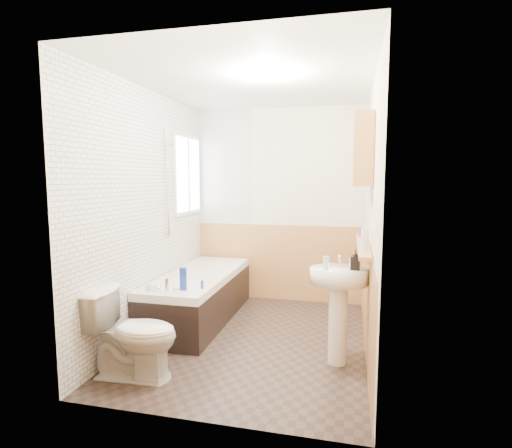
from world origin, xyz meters
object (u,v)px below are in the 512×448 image
(pine_shelf, at_px, (363,245))
(medicine_cabinet, at_px, (363,151))
(bathtub, at_px, (199,295))
(toilet, at_px, (133,334))
(sink, at_px, (338,296))

(pine_shelf, bearing_deg, medicine_cabinet, 163.46)
(bathtub, distance_m, toilet, 1.38)
(pine_shelf, height_order, medicine_cabinet, medicine_cabinet)
(toilet, distance_m, pine_shelf, 2.11)
(bathtub, xyz_separation_m, pine_shelf, (1.77, -0.48, 0.73))
(sink, bearing_deg, medicine_cabinet, 68.40)
(bathtub, height_order, medicine_cabinet, medicine_cabinet)
(pine_shelf, bearing_deg, bathtub, 164.90)
(pine_shelf, bearing_deg, sink, -126.11)
(medicine_cabinet, bearing_deg, sink, -121.36)
(medicine_cabinet, bearing_deg, bathtub, 164.92)
(sink, xyz_separation_m, pine_shelf, (0.20, 0.27, 0.41))
(sink, distance_m, medicine_cabinet, 1.29)
(bathtub, bearing_deg, sink, -25.59)
(bathtub, height_order, pine_shelf, pine_shelf)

